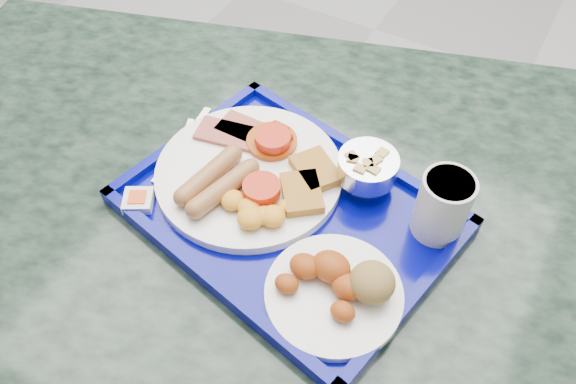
# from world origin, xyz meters

# --- Properties ---
(floor) EXTENTS (6.00, 6.00, 0.00)m
(floor) POSITION_xyz_m (0.00, 0.00, 0.00)
(floor) COLOR #949497
(floor) RESTS_ON ground
(table) EXTENTS (1.49, 1.21, 0.81)m
(table) POSITION_xyz_m (0.43, -0.94, 0.60)
(table) COLOR slate
(table) RESTS_ON floor
(tray) EXTENTS (0.50, 0.41, 0.03)m
(tray) POSITION_xyz_m (0.46, -0.93, 0.82)
(tray) COLOR #020582
(tray) RESTS_ON table
(main_plate) EXTENTS (0.28, 0.28, 0.04)m
(main_plate) POSITION_xyz_m (0.39, -0.90, 0.84)
(main_plate) COLOR white
(main_plate) RESTS_ON tray
(bread_plate) EXTENTS (0.17, 0.17, 0.06)m
(bread_plate) POSITION_xyz_m (0.58, -1.01, 0.84)
(bread_plate) COLOR white
(bread_plate) RESTS_ON tray
(fruit_bowl) EXTENTS (0.09, 0.09, 0.06)m
(fruit_bowl) POSITION_xyz_m (0.54, -0.83, 0.86)
(fruit_bowl) COLOR silver
(fruit_bowl) RESTS_ON tray
(juice_cup) EXTENTS (0.07, 0.07, 0.10)m
(juice_cup) POSITION_xyz_m (0.66, -0.85, 0.87)
(juice_cup) COLOR silver
(juice_cup) RESTS_ON tray
(spoon) EXTENTS (0.08, 0.16, 0.01)m
(spoon) POSITION_xyz_m (0.28, -0.85, 0.83)
(spoon) COLOR silver
(spoon) RESTS_ON tray
(knife) EXTENTS (0.03, 0.17, 0.00)m
(knife) POSITION_xyz_m (0.26, -0.89, 0.82)
(knife) COLOR silver
(knife) RESTS_ON tray
(jam_packet) EXTENTS (0.06, 0.06, 0.02)m
(jam_packet) POSITION_xyz_m (0.27, -1.02, 0.83)
(jam_packet) COLOR white
(jam_packet) RESTS_ON tray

